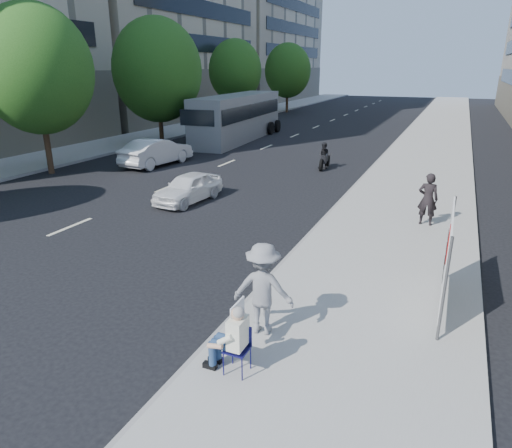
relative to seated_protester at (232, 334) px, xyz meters
The scene contains 16 objects.
ground 3.87m from the seated_protester, 127.37° to the left, with size 160.00×160.00×0.00m, color black.
near_sidewalk 23.07m from the seated_protester, 85.74° to the left, with size 5.00×120.00×0.15m, color #AEACA3.
far_sidewalk 29.87m from the seated_protester, 129.62° to the left, with size 4.50×120.00×0.15m, color #AEACA3.
far_bldg_north 73.75m from the seated_protester, 116.42° to the left, with size 22.00×28.00×28.00m, color beige.
tree_far_b 19.87m from the seated_protester, 145.48° to the left, with size 5.40×5.40×8.24m.
tree_far_c 26.72m from the seated_protester, 127.29° to the left, with size 6.00×6.00×8.47m.
tree_far_d 36.89m from the seated_protester, 115.85° to the left, with size 4.80×4.80×7.65m.
tree_far_e 49.80m from the seated_protester, 108.79° to the left, with size 5.40×5.40×7.89m.
seated_protester is the anchor object (origin of this frame).
jogger 1.41m from the seated_protester, 89.54° to the left, with size 1.24×0.71×1.92m, color gray.
pedestrian_woman 10.11m from the seated_protester, 75.41° to the left, with size 0.66×0.43×1.80m, color black.
protest_banner 5.18m from the seated_protester, 50.13° to the left, with size 0.08×3.06×2.20m.
white_sedan_near 11.51m from the seated_protester, 125.39° to the left, with size 1.39×3.46×1.18m, color white.
white_sedan_mid 19.29m from the seated_protester, 129.09° to the left, with size 1.60×4.59×1.51m, color white.
motorcycle 18.09m from the seated_protester, 100.33° to the left, with size 0.74×2.05×1.42m.
bus 28.07m from the seated_protester, 115.42° to the left, with size 3.31×12.19×3.30m.
Camera 1 is at (5.43, -9.14, 5.31)m, focal length 32.00 mm.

